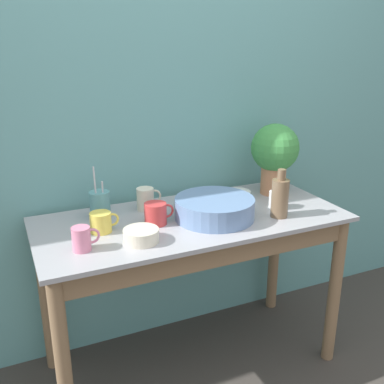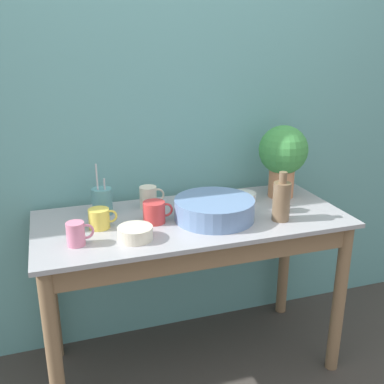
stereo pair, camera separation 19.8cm
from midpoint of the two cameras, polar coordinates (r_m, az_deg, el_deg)
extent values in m
cube|color=#609E9E|center=(2.25, -6.43, 9.81)|extent=(6.00, 0.05, 2.40)
cylinder|color=#846647|center=(1.90, -19.13, -20.37)|extent=(0.06, 0.06, 0.77)
cylinder|color=#846647|center=(2.31, 15.28, -12.17)|extent=(0.06, 0.06, 0.77)
cylinder|color=#846647|center=(2.32, -20.49, -12.59)|extent=(0.06, 0.06, 0.77)
cylinder|color=#846647|center=(2.67, 8.33, -7.18)|extent=(0.06, 0.06, 0.77)
cube|color=#846647|center=(1.84, 0.21, -8.06)|extent=(1.29, 0.02, 0.10)
cube|color=#9E9EA3|center=(2.03, -2.80, -3.52)|extent=(1.39, 0.62, 0.02)
cylinder|color=tan|center=(2.33, 7.88, 1.43)|extent=(0.13, 0.13, 0.14)
sphere|color=#3D8C42|center=(2.29, 8.08, 5.56)|extent=(0.24, 0.24, 0.24)
cylinder|color=#6684B2|center=(2.00, 0.05, -2.13)|extent=(0.36, 0.36, 0.09)
cylinder|color=brown|center=(2.02, 8.37, -0.86)|extent=(0.08, 0.08, 0.17)
cylinder|color=brown|center=(1.99, 8.52, 2.15)|extent=(0.03, 0.03, 0.05)
cylinder|color=white|center=(2.13, 8.07, -1.06)|extent=(0.07, 0.07, 0.08)
cylinder|color=white|center=(2.12, 8.14, 0.29)|extent=(0.03, 0.03, 0.02)
cylinder|color=#E5CC4C|center=(1.92, -14.45, -3.81)|extent=(0.09, 0.09, 0.09)
torus|color=#E5CC4C|center=(1.92, -13.02, -3.49)|extent=(0.06, 0.01, 0.06)
cylinder|color=#C63838|center=(1.95, -7.58, -2.81)|extent=(0.10, 0.10, 0.09)
torus|color=#C63838|center=(1.96, -6.09, -2.45)|extent=(0.06, 0.01, 0.06)
cylinder|color=beige|center=(2.12, -8.63, -0.93)|extent=(0.08, 0.08, 0.10)
torus|color=beige|center=(2.13, -7.46, -0.63)|extent=(0.07, 0.01, 0.07)
cylinder|color=pink|center=(1.78, -17.03, -5.79)|extent=(0.07, 0.07, 0.09)
torus|color=pink|center=(1.78, -15.75, -5.46)|extent=(0.06, 0.01, 0.06)
cylinder|color=beige|center=(1.80, -9.65, -5.53)|extent=(0.14, 0.14, 0.05)
cylinder|color=silver|center=(2.24, 3.41, -0.47)|extent=(0.12, 0.12, 0.04)
cylinder|color=#569399|center=(2.06, -14.33, -1.61)|extent=(0.09, 0.09, 0.12)
cylinder|color=#B7B7BC|center=(2.04, -13.95, -1.03)|extent=(0.01, 0.01, 0.17)
cylinder|color=#B7B7BC|center=(2.03, -14.88, -0.23)|extent=(0.01, 0.04, 0.24)
camera|label=1|loc=(0.10, -92.86, -0.99)|focal=42.00mm
camera|label=2|loc=(0.10, 87.14, 0.99)|focal=42.00mm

